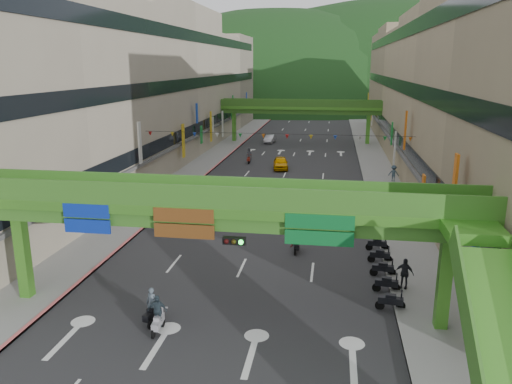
# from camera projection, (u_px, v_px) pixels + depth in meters

# --- Properties ---
(ground) EXTENTS (320.00, 320.00, 0.00)m
(ground) POSITION_uv_depth(u_px,v_px,m) (189.00, 382.00, 20.41)
(ground) COLOR black
(ground) RESTS_ON ground
(road_slab) EXTENTS (18.00, 140.00, 0.02)m
(road_slab) POSITION_uv_depth(u_px,v_px,m) (292.00, 159.00, 68.27)
(road_slab) COLOR #28282B
(road_slab) RESTS_ON ground
(sidewalk_left) EXTENTS (4.00, 140.00, 0.15)m
(sidewalk_left) POSITION_uv_depth(u_px,v_px,m) (213.00, 157.00, 69.89)
(sidewalk_left) COLOR gray
(sidewalk_left) RESTS_ON ground
(sidewalk_right) EXTENTS (4.00, 140.00, 0.15)m
(sidewalk_right) POSITION_uv_depth(u_px,v_px,m) (374.00, 161.00, 66.62)
(sidewalk_right) COLOR gray
(sidewalk_right) RESTS_ON ground
(curb_left) EXTENTS (0.20, 140.00, 0.18)m
(curb_left) POSITION_uv_depth(u_px,v_px,m) (227.00, 157.00, 69.60)
(curb_left) COLOR #CC5959
(curb_left) RESTS_ON ground
(curb_right) EXTENTS (0.20, 140.00, 0.18)m
(curb_right) POSITION_uv_depth(u_px,v_px,m) (359.00, 161.00, 66.90)
(curb_right) COLOR gray
(curb_right) RESTS_ON ground
(building_row_left) EXTENTS (12.80, 95.00, 19.00)m
(building_row_left) POSITION_uv_depth(u_px,v_px,m) (156.00, 88.00, 68.73)
(building_row_left) COLOR #9E937F
(building_row_left) RESTS_ON ground
(building_row_right) EXTENTS (12.80, 95.00, 19.00)m
(building_row_right) POSITION_uv_depth(u_px,v_px,m) (442.00, 90.00, 63.11)
(building_row_right) COLOR gray
(building_row_right) RESTS_ON ground
(overpass_near) EXTENTS (28.00, 12.27, 7.10)m
(overpass_near) POSITION_uv_depth(u_px,v_px,m) (235.00, 223.00, 24.13)
(overpass_near) COLOR #4C9E2D
(overpass_near) RESTS_ON ground
(overpass_far) EXTENTS (28.00, 2.20, 7.10)m
(overpass_far) POSITION_uv_depth(u_px,v_px,m) (300.00, 110.00, 81.29)
(overpass_far) COLOR #4C9E2D
(overpass_far) RESTS_ON ground
(hill_left) EXTENTS (168.00, 140.00, 112.00)m
(hill_left) POSITION_uv_depth(u_px,v_px,m) (276.00, 101.00, 175.79)
(hill_left) COLOR #1C4419
(hill_left) RESTS_ON ground
(hill_right) EXTENTS (208.00, 176.00, 128.00)m
(hill_right) POSITION_uv_depth(u_px,v_px,m) (386.00, 99.00, 188.99)
(hill_right) COLOR #1C4419
(hill_right) RESTS_ON ground
(bunting_string) EXTENTS (26.00, 0.36, 0.47)m
(bunting_string) POSITION_uv_depth(u_px,v_px,m) (275.00, 136.00, 47.65)
(bunting_string) COLOR black
(bunting_string) RESTS_ON ground
(scooter_rider_near) EXTENTS (0.71, 1.59, 1.91)m
(scooter_rider_near) POSITION_uv_depth(u_px,v_px,m) (152.00, 308.00, 24.86)
(scooter_rider_near) COLOR black
(scooter_rider_near) RESTS_ON ground
(scooter_rider_mid) EXTENTS (0.93, 1.60, 2.14)m
(scooter_rider_mid) POSITION_uv_depth(u_px,v_px,m) (297.00, 237.00, 34.30)
(scooter_rider_mid) COLOR black
(scooter_rider_mid) RESTS_ON ground
(scooter_rider_left) EXTENTS (0.97, 1.60, 1.95)m
(scooter_rider_left) POSITION_uv_depth(u_px,v_px,m) (158.00, 314.00, 24.00)
(scooter_rider_left) COLOR gray
(scooter_rider_left) RESTS_ON ground
(scooter_rider_far) EXTENTS (0.88, 1.60, 2.09)m
(scooter_rider_far) POSITION_uv_depth(u_px,v_px,m) (249.00, 155.00, 65.33)
(scooter_rider_far) COLOR maroon
(scooter_rider_far) RESTS_ON ground
(parked_scooter_row) EXTENTS (1.60, 9.39, 1.08)m
(parked_scooter_row) POSITION_uv_depth(u_px,v_px,m) (383.00, 268.00, 30.54)
(parked_scooter_row) COLOR black
(parked_scooter_row) RESTS_ON ground
(car_silver) EXTENTS (1.72, 4.10, 1.32)m
(car_silver) POSITION_uv_depth(u_px,v_px,m) (270.00, 139.00, 82.43)
(car_silver) COLOR #B3B3BC
(car_silver) RESTS_ON ground
(car_yellow) EXTENTS (2.33, 4.63, 1.51)m
(car_yellow) POSITION_uv_depth(u_px,v_px,m) (281.00, 163.00, 61.82)
(car_yellow) COLOR #D69200
(car_yellow) RESTS_ON ground
(pedestrian_red) EXTENTS (0.83, 0.68, 1.56)m
(pedestrian_red) POSITION_uv_depth(u_px,v_px,m) (401.00, 198.00, 45.65)
(pedestrian_red) COLOR #BF3050
(pedestrian_red) RESTS_ON ground
(pedestrian_dark) EXTENTS (1.14, 0.76, 1.79)m
(pedestrian_dark) POSITION_uv_depth(u_px,v_px,m) (404.00, 276.00, 28.56)
(pedestrian_dark) COLOR black
(pedestrian_dark) RESTS_ON ground
(pedestrian_blue) EXTENTS (0.91, 0.67, 1.79)m
(pedestrian_blue) POSITION_uv_depth(u_px,v_px,m) (394.00, 175.00, 54.69)
(pedestrian_blue) COLOR #314553
(pedestrian_blue) RESTS_ON ground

